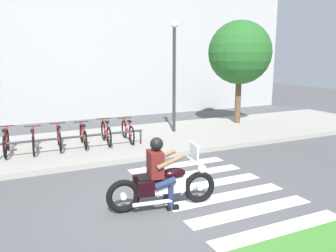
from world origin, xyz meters
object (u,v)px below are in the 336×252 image
bicycle_3 (83,136)px  street_lamp (174,67)px  rider (159,168)px  bike_rack (74,138)px  bicycle_1 (33,141)px  bicycle_4 (106,133)px  motorcycle (163,185)px  tree_near_rack (240,53)px  bicycle_5 (128,131)px  bicycle_2 (59,138)px  bicycle_0 (6,142)px

bicycle_3 → street_lamp: street_lamp is taller
rider → bike_rack: rider is taller
bike_rack → bicycle_3: bearing=56.1°
bicycle_1 → bicycle_4: bearing=-0.0°
motorcycle → tree_near_rack: bearing=44.0°
motorcycle → rider: (-0.08, 0.01, 0.37)m
bicycle_5 → street_lamp: street_lamp is taller
bicycle_2 → bicycle_5: size_ratio=0.98×
motorcycle → tree_near_rack: (6.25, 6.04, 2.62)m
rider → bicycle_4: 4.94m
rider → bicycle_3: 4.96m
tree_near_rack → bicycle_4: bearing=-169.7°
bicycle_5 → tree_near_rack: tree_near_rack is taller
bicycle_3 → bike_rack: 0.67m
bicycle_1 → tree_near_rack: size_ratio=0.38×
bicycle_2 → bicycle_5: 2.23m
bicycle_0 → street_lamp: street_lamp is taller
bicycle_5 → bicycle_1: bearing=180.0°
motorcycle → bicycle_3: size_ratio=1.39×
bike_rack → tree_near_rack: tree_near_rack is taller
rider → bicycle_3: size_ratio=0.90×
bicycle_1 → bike_rack: size_ratio=0.39×
bicycle_3 → bike_rack: bearing=-123.9°
bike_rack → bicycle_2: bearing=123.8°
street_lamp → bicycle_2: bearing=-170.7°
bicycle_2 → bike_rack: 0.67m
bicycle_0 → bicycle_4: bearing=0.0°
bicycle_0 → street_lamp: 6.20m
bicycle_3 → tree_near_rack: (6.80, 1.10, 2.60)m
bicycle_0 → bicycle_3: 2.23m
bicycle_3 → bike_rack: size_ratio=0.37×
motorcycle → bike_rack: bearing=101.9°
rider → bicycle_2: 5.08m
bicycle_5 → bike_rack: bicycle_5 is taller
bicycle_0 → street_lamp: bearing=6.9°
bicycle_0 → tree_near_rack: size_ratio=0.37×
bicycle_1 → tree_near_rack: tree_near_rack is taller
bicycle_3 → bike_rack: bicycle_3 is taller
motorcycle → bicycle_4: bearing=87.7°
rider → bike_rack: size_ratio=0.34×
bicycle_2 → tree_near_rack: bearing=8.3°
motorcycle → bicycle_3: bearing=96.4°
rider → tree_near_rack: size_ratio=0.33×
bicycle_3 → bicycle_1: bearing=180.0°
bicycle_0 → bicycle_2: (1.49, 0.00, -0.02)m
rider → bicycle_5: bearing=78.4°
bike_rack → motorcycle: bearing=-78.1°
bicycle_0 → bicycle_2: bearing=0.0°
motorcycle → bicycle_3: motorcycle is taller
motorcycle → bicycle_2: bearing=104.7°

